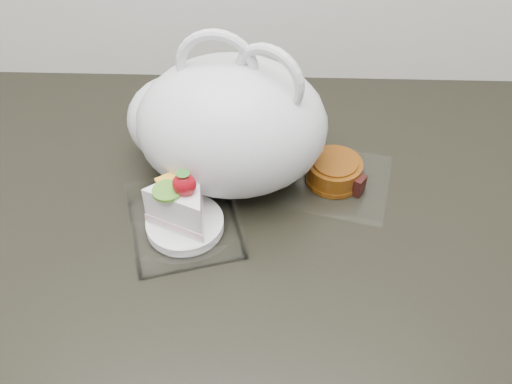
% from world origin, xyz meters
% --- Properties ---
extents(counter, '(2.04, 0.64, 0.90)m').
position_xyz_m(counter, '(0.00, 1.69, 0.45)').
color(counter, black).
rests_on(counter, ground).
extents(cake_tray, '(0.18, 0.18, 0.12)m').
position_xyz_m(cake_tray, '(0.02, 1.61, 0.93)').
color(cake_tray, white).
rests_on(cake_tray, counter).
extents(mooncake_wrap, '(0.20, 0.19, 0.04)m').
position_xyz_m(mooncake_wrap, '(0.24, 1.72, 0.92)').
color(mooncake_wrap, white).
rests_on(mooncake_wrap, counter).
extents(plastic_bag, '(0.34, 0.28, 0.25)m').
position_xyz_m(plastic_bag, '(0.07, 1.73, 1.00)').
color(plastic_bag, white).
rests_on(plastic_bag, counter).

